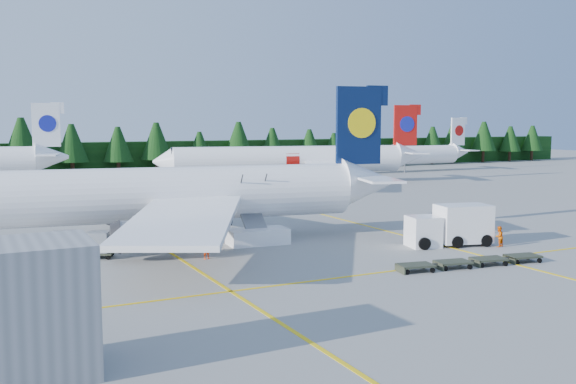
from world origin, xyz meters
name	(u,v)px	position (x,y,z in m)	size (l,w,h in m)	color
ground	(375,251)	(0.00, 0.00, 0.00)	(320.00, 320.00, 0.00)	gray
taxi_stripe_a	(129,226)	(-14.00, 20.00, 0.01)	(0.25, 120.00, 0.01)	yellow
taxi_stripe_b	(316,213)	(6.00, 20.00, 0.01)	(0.25, 120.00, 0.01)	yellow
taxi_stripe_cross	(425,267)	(0.00, -6.00, 0.01)	(80.00, 0.25, 0.01)	yellow
treeline_hedge	(128,158)	(0.00, 82.00, 3.00)	(220.00, 4.00, 6.00)	black
terminal_building	(10,311)	(-26.00, -14.00, 2.60)	(6.00, 4.00, 5.20)	gray
airliner_navy	(113,197)	(-17.10, 11.01, 3.84)	(43.73, 35.74, 12.76)	white
airliner_red	(285,160)	(17.30, 50.20, 3.74)	(42.34, 34.50, 12.44)	white
airliner_far_right	(386,155)	(44.81, 62.21, 3.32)	(36.35, 3.69, 10.58)	white
airstairs	(256,232)	(-6.75, 6.83, 0.93)	(4.92, 6.68, 4.26)	white
service_truck	(449,226)	(6.49, -0.76, 1.58)	(6.97, 3.79, 3.19)	white
dolly_train	(471,260)	(2.80, -7.30, 0.43)	(10.99, 2.81, 0.13)	#2F3325
uld_pair	(81,243)	(-20.21, 7.47, 1.07)	(4.75, 3.69, 1.59)	#2F3325
crew_a	(207,247)	(-12.28, 2.96, 0.85)	(0.62, 0.41, 1.71)	#FF3905
crew_b	(499,237)	(9.57, -2.98, 0.81)	(0.79, 0.62, 1.63)	#F56005
crew_c	(464,225)	(10.44, 1.96, 0.98)	(0.81, 0.55, 1.97)	orange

